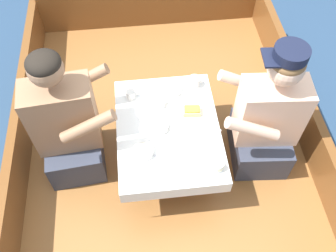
{
  "coord_description": "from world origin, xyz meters",
  "views": [
    {
      "loc": [
        -0.15,
        -1.46,
        2.61
      ],
      "look_at": [
        0.0,
        -0.1,
        0.69
      ],
      "focal_mm": 40.0,
      "sensor_mm": 36.0,
      "label": 1
    }
  ],
  "objects_px": {
    "coffee_cup_starboard": "(194,81)",
    "coffee_cup_center": "(131,94)",
    "person_port": "(68,126)",
    "person_starboard": "(266,120)",
    "coffee_cup_port": "(160,102)",
    "sandwich": "(192,111)",
    "tin_can": "(218,166)"
  },
  "relations": [
    {
      "from": "coffee_cup_starboard",
      "to": "coffee_cup_center",
      "type": "xyz_separation_m",
      "value": [
        -0.44,
        -0.06,
        -0.01
      ]
    },
    {
      "from": "person_port",
      "to": "coffee_cup_starboard",
      "type": "relative_size",
      "value": 9.69
    },
    {
      "from": "person_starboard",
      "to": "coffee_cup_port",
      "type": "distance_m",
      "value": 0.7
    },
    {
      "from": "coffee_cup_port",
      "to": "coffee_cup_starboard",
      "type": "bearing_deg",
      "value": 30.62
    },
    {
      "from": "sandwich",
      "to": "coffee_cup_center",
      "type": "xyz_separation_m",
      "value": [
        -0.38,
        0.19,
        -0.0
      ]
    },
    {
      "from": "person_port",
      "to": "person_starboard",
      "type": "distance_m",
      "value": 1.26
    },
    {
      "from": "sandwich",
      "to": "coffee_cup_center",
      "type": "relative_size",
      "value": 1.35
    },
    {
      "from": "person_starboard",
      "to": "sandwich",
      "type": "bearing_deg",
      "value": -10.16
    },
    {
      "from": "coffee_cup_center",
      "to": "coffee_cup_starboard",
      "type": "bearing_deg",
      "value": 8.06
    },
    {
      "from": "tin_can",
      "to": "coffee_cup_port",
      "type": "bearing_deg",
      "value": 119.51
    },
    {
      "from": "person_port",
      "to": "person_starboard",
      "type": "relative_size",
      "value": 1.0
    },
    {
      "from": "coffee_cup_starboard",
      "to": "coffee_cup_port",
      "type": "bearing_deg",
      "value": -149.38
    },
    {
      "from": "coffee_cup_center",
      "to": "person_starboard",
      "type": "bearing_deg",
      "value": -20.05
    },
    {
      "from": "person_port",
      "to": "sandwich",
      "type": "distance_m",
      "value": 0.79
    },
    {
      "from": "coffee_cup_port",
      "to": "coffee_cup_center",
      "type": "xyz_separation_m",
      "value": [
        -0.19,
        0.09,
        0.0
      ]
    },
    {
      "from": "person_starboard",
      "to": "coffee_cup_starboard",
      "type": "height_order",
      "value": "person_starboard"
    },
    {
      "from": "person_starboard",
      "to": "coffee_cup_port",
      "type": "relative_size",
      "value": 9.37
    },
    {
      "from": "person_port",
      "to": "tin_can",
      "type": "bearing_deg",
      "value": -28.62
    },
    {
      "from": "person_starboard",
      "to": "coffee_cup_center",
      "type": "relative_size",
      "value": 11.35
    },
    {
      "from": "person_starboard",
      "to": "tin_can",
      "type": "height_order",
      "value": "person_starboard"
    },
    {
      "from": "coffee_cup_starboard",
      "to": "person_starboard",
      "type": "bearing_deg",
      "value": -42.36
    },
    {
      "from": "coffee_cup_center",
      "to": "tin_can",
      "type": "distance_m",
      "value": 0.77
    },
    {
      "from": "person_port",
      "to": "coffee_cup_port",
      "type": "bearing_deg",
      "value": 7.2
    },
    {
      "from": "coffee_cup_port",
      "to": "coffee_cup_starboard",
      "type": "xyz_separation_m",
      "value": [
        0.25,
        0.15,
        0.01
      ]
    },
    {
      "from": "sandwich",
      "to": "coffee_cup_center",
      "type": "distance_m",
      "value": 0.43
    },
    {
      "from": "person_port",
      "to": "coffee_cup_port",
      "type": "height_order",
      "value": "person_port"
    },
    {
      "from": "person_port",
      "to": "sandwich",
      "type": "relative_size",
      "value": 8.45
    },
    {
      "from": "coffee_cup_center",
      "to": "coffee_cup_port",
      "type": "bearing_deg",
      "value": -25.4
    },
    {
      "from": "person_port",
      "to": "person_starboard",
      "type": "xyz_separation_m",
      "value": [
        1.25,
        -0.09,
        0.0
      ]
    },
    {
      "from": "tin_can",
      "to": "person_port",
      "type": "bearing_deg",
      "value": 156.39
    },
    {
      "from": "person_port",
      "to": "coffee_cup_center",
      "type": "bearing_deg",
      "value": 22.9
    },
    {
      "from": "person_starboard",
      "to": "coffee_cup_starboard",
      "type": "bearing_deg",
      "value": -37.75
    }
  ]
}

